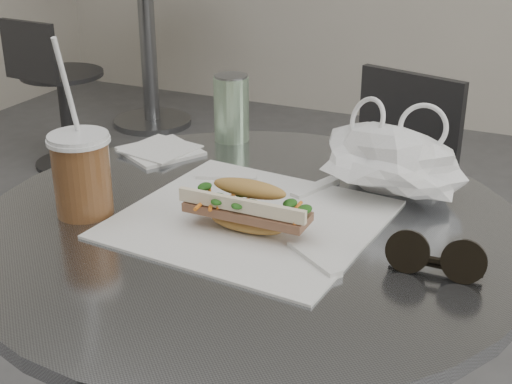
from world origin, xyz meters
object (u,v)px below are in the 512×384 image
at_px(chair_far, 374,227).
at_px(banh_mi, 248,207).
at_px(bg_table, 147,35).
at_px(iced_coffee, 82,173).
at_px(bg_chair, 59,102).
at_px(drink_can, 231,108).
at_px(sunglasses, 435,259).
at_px(cafe_table, 251,381).

xyz_separation_m(chair_far, banh_mi, (0.06, -0.91, 0.46)).
bearing_deg(bg_table, iced_coffee, -58.77).
height_order(bg_chair, drink_can, drink_can).
relative_size(sunglasses, drink_can, 1.00).
bearing_deg(banh_mi, cafe_table, 111.28).
distance_m(bg_chair, iced_coffee, 2.19).
xyz_separation_m(cafe_table, bg_chair, (-1.62, 1.52, -0.17)).
bearing_deg(chair_far, banh_mi, 110.11).
bearing_deg(iced_coffee, chair_far, 79.81).
bearing_deg(iced_coffee, bg_chair, 131.30).
xyz_separation_m(bg_table, bg_chair, (-0.02, -0.68, -0.17)).
xyz_separation_m(bg_table, banh_mi, (1.61, -2.24, 0.31)).
relative_size(cafe_table, iced_coffee, 3.04).
xyz_separation_m(sunglasses, drink_can, (-0.43, 0.33, 0.04)).
relative_size(cafe_table, banh_mi, 3.64).
bearing_deg(sunglasses, bg_chair, 137.93).
bearing_deg(iced_coffee, sunglasses, 3.95).
height_order(bg_table, banh_mi, banh_mi).
xyz_separation_m(chair_far, drink_can, (-0.12, -0.59, 0.48)).
bearing_deg(cafe_table, iced_coffee, -161.05).
relative_size(cafe_table, sunglasses, 6.40).
height_order(bg_chair, banh_mi, banh_mi).
bearing_deg(chair_far, iced_coffee, 96.04).
relative_size(chair_far, banh_mi, 3.42).
bearing_deg(chair_far, bg_table, -24.18).
bearing_deg(iced_coffee, bg_table, 121.23).
relative_size(bg_table, iced_coffee, 2.96).
bearing_deg(cafe_table, chair_far, 93.16).
xyz_separation_m(bg_chair, banh_mi, (1.64, -1.56, 0.48)).
bearing_deg(banh_mi, bg_table, 126.17).
height_order(bg_chair, iced_coffee, iced_coffee).
height_order(cafe_table, bg_table, same).
bearing_deg(bg_table, drink_can, -53.26).
height_order(bg_table, drink_can, drink_can).
xyz_separation_m(chair_far, bg_chair, (-1.58, 0.64, -0.02)).
bearing_deg(sunglasses, banh_mi, 175.99).
xyz_separation_m(cafe_table, sunglasses, (0.26, -0.04, 0.29)).
distance_m(bg_table, banh_mi, 2.77).
bearing_deg(sunglasses, cafe_table, 168.40).
bearing_deg(chair_far, sunglasses, 124.78).
bearing_deg(drink_can, cafe_table, -59.11).
xyz_separation_m(cafe_table, banh_mi, (0.01, -0.04, 0.31)).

